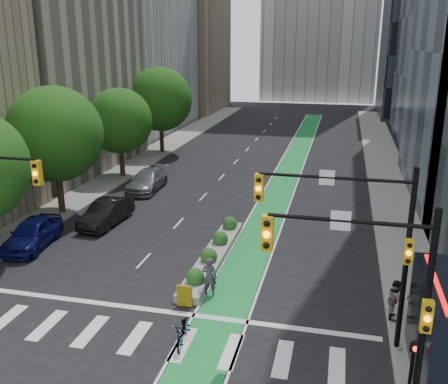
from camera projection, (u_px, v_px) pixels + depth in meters
The scene contains 20 objects.
ground at pixel (145, 325), 21.14m from camera, with size 160.00×160.00×0.00m, color black.
sidewalk_left at pixel (128, 167), 47.01m from camera, with size 3.60×90.00×0.15m, color gray.
sidewalk_right at pixel (390, 183), 41.75m from camera, with size 3.60×90.00×0.15m, color gray.
bike_lane_paint at pixel (291, 165), 48.39m from camera, with size 2.20×70.00×0.01m, color #198B38.
building_tan_far at pixel (179, 31), 83.22m from camera, with size 14.00×16.00×26.00m, color tan.
building_dark_end at pixel (433, 24), 75.88m from camera, with size 14.00×18.00×28.00m, color black.
tree_mid at pixel (55, 134), 33.14m from camera, with size 6.40×6.40×8.78m.
tree_midfar at pixel (120, 121), 42.62m from camera, with size 5.60×5.60×7.76m.
tree_far at pixel (160, 99), 51.71m from camera, with size 6.60×6.60×9.00m.
signal_right at pixel (365, 233), 18.25m from camera, with size 5.82×0.51×7.20m.
signal_far_right at pixel (381, 293), 14.01m from camera, with size 4.82×0.51×7.20m.
median_planter at pixel (214, 253), 27.31m from camera, with size 1.20×10.26×1.10m.
ped_signal_post at pixel (412, 365), 15.99m from camera, with size 0.32×0.43×2.46m.
bicycle at pixel (183, 331), 19.74m from camera, with size 0.72×2.06×1.08m, color gray.
cyclist at pixel (209, 277), 23.37m from camera, with size 0.69×0.45×1.89m, color #3A343E.
parked_car_left_near at pixel (32, 233), 28.91m from camera, with size 1.99×4.95×1.69m, color #0C0E4B.
parked_car_left_mid at pixel (106, 213), 32.46m from camera, with size 1.70×4.87×1.60m, color black.
parked_car_left_far at pixel (147, 180), 40.01m from camera, with size 2.22×5.45×1.58m, color slate.
pedestrian_near at pixel (396, 299), 21.16m from camera, with size 0.85×0.66×1.74m, color gray.
pedestrian_far at pixel (419, 296), 21.16m from camera, with size 1.16×0.48×1.98m, color gray.
Camera 1 is at (7.60, -17.29, 11.54)m, focal length 40.00 mm.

